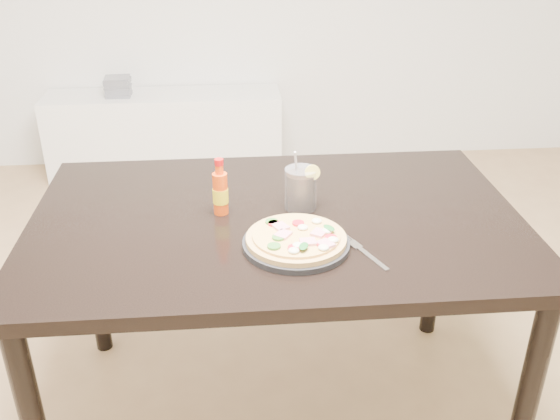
{
  "coord_description": "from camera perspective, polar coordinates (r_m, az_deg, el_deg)",
  "views": [
    {
      "loc": [
        -0.41,
        -1.59,
        1.58
      ],
      "look_at": [
        -0.29,
        -0.14,
        0.83
      ],
      "focal_mm": 40.0,
      "sensor_mm": 36.0,
      "label": 1
    }
  ],
  "objects": [
    {
      "name": "dining_table",
      "position": [
        1.82,
        -0.32,
        -2.84
      ],
      "size": [
        1.4,
        0.9,
        0.75
      ],
      "color": "black",
      "rests_on": "ground"
    },
    {
      "name": "floor",
      "position": [
        2.28,
        7.19,
        -16.96
      ],
      "size": [
        4.5,
        4.5,
        0.0
      ],
      "primitive_type": "plane",
      "color": "#9E7A51",
      "rests_on": "ground"
    },
    {
      "name": "cola_cup",
      "position": [
        1.81,
        1.91,
        1.9
      ],
      "size": [
        0.1,
        0.09,
        0.18
      ],
      "rotation": [
        0.0,
        0.0,
        -0.18
      ],
      "color": "black",
      "rests_on": "dining_table"
    },
    {
      "name": "pizza",
      "position": [
        1.62,
        1.58,
        -2.55
      ],
      "size": [
        0.26,
        0.26,
        0.03
      ],
      "color": "tan",
      "rests_on": "plate"
    },
    {
      "name": "plate",
      "position": [
        1.63,
        1.48,
        -3.11
      ],
      "size": [
        0.28,
        0.28,
        0.02
      ],
      "primitive_type": "cylinder",
      "color": "black",
      "rests_on": "dining_table"
    },
    {
      "name": "fork",
      "position": [
        1.62,
        7.66,
        -3.81
      ],
      "size": [
        0.09,
        0.18,
        0.0
      ],
      "rotation": [
        0.0,
        0.0,
        0.41
      ],
      "color": "silver",
      "rests_on": "dining_table"
    },
    {
      "name": "hot_sauce_bottle",
      "position": [
        1.78,
        -5.47,
        1.64
      ],
      "size": [
        0.05,
        0.05,
        0.17
      ],
      "rotation": [
        0.0,
        0.0,
        0.27
      ],
      "color": "#E3460D",
      "rests_on": "dining_table"
    },
    {
      "name": "media_console",
      "position": [
        3.91,
        -10.4,
        6.88
      ],
      "size": [
        1.4,
        0.34,
        0.5
      ],
      "primitive_type": "cube",
      "color": "white",
      "rests_on": "ground"
    },
    {
      "name": "cd_stack",
      "position": [
        3.84,
        -14.6,
        10.87
      ],
      "size": [
        0.14,
        0.12,
        0.11
      ],
      "color": "slate",
      "rests_on": "media_console"
    }
  ]
}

